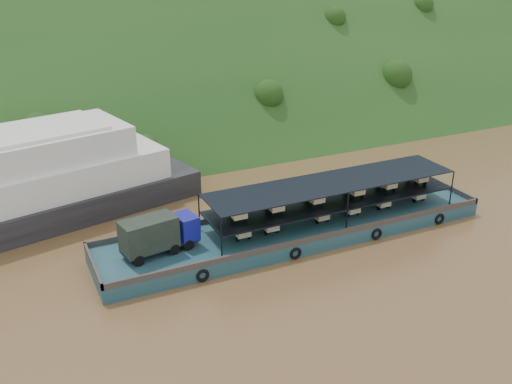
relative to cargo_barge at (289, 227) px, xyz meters
name	(u,v)px	position (x,y,z in m)	size (l,w,h in m)	color
ground	(291,233)	(0.56, 0.67, -1.08)	(160.00, 160.00, 0.00)	brown
hillside	(169,127)	(0.56, 36.67, -1.08)	(140.00, 28.00, 28.00)	#173B15
cargo_barge	(289,227)	(0.00, 0.00, 0.00)	(35.00, 7.18, 4.54)	#15424A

